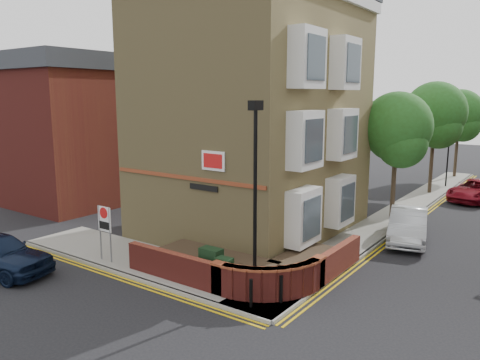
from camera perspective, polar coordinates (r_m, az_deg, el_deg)
name	(u,v)px	position (r m, az deg, el deg)	size (l,w,h in m)	color
ground	(194,299)	(15.88, -5.67, -14.22)	(120.00, 120.00, 0.00)	black
pavement_corner	(152,262)	(19.12, -10.71, -9.85)	(13.00, 3.00, 0.12)	gray
pavement_main	(403,210)	(28.63, 19.21, -3.51)	(2.00, 32.00, 0.12)	gray
kerb_side	(122,274)	(18.18, -14.17, -11.04)	(13.00, 0.15, 0.12)	gray
kerb_main_near	(420,213)	(28.38, 21.14, -3.75)	(0.15, 32.00, 0.12)	gray
yellow_lines_side	(117,277)	(18.06, -14.78, -11.41)	(13.00, 0.28, 0.01)	gold
yellow_lines_main	(425,214)	(28.33, 21.62, -3.91)	(0.28, 32.00, 0.01)	gold
corner_building	(257,103)	(22.57, 2.08, 9.35)	(8.95, 10.40, 13.60)	#95824F
garden_wall	(238,275)	(17.68, -0.23, -11.56)	(6.80, 6.00, 1.20)	maroon
lamppost	(255,199)	(14.79, 1.85, -2.33)	(0.25, 0.50, 6.30)	black
utility_cabinet_large	(211,265)	(16.70, -3.53, -10.26)	(0.80, 0.45, 1.20)	black
utility_cabinet_small	(224,274)	(16.03, -1.95, -11.33)	(0.55, 0.40, 1.10)	black
bollard_near	(251,293)	(14.81, 1.35, -13.62)	(0.11, 0.11, 0.90)	black
bollard_far	(281,289)	(15.14, 5.03, -13.11)	(0.11, 0.11, 0.90)	black
zone_sign	(105,223)	(19.11, -16.17, -5.10)	(0.72, 0.07, 2.20)	slate
side_building	(96,128)	(31.04, -17.12, 6.02)	(6.40, 10.40, 9.00)	maroon
tree_near	(397,132)	(26.07, 18.57, 5.58)	(3.64, 3.65, 6.70)	#382B1E
tree_mid	(435,117)	(33.77, 22.66, 7.09)	(4.03, 4.03, 7.42)	#382B1E
tree_far	(459,117)	(41.61, 25.16, 6.96)	(3.81, 3.81, 7.00)	#382B1E
traffic_light_assembly	(448,150)	(36.74, 24.06, 3.40)	(0.20, 0.16, 4.20)	black
silver_car_near	(408,225)	(22.73, 19.81, -5.23)	(1.58, 4.53, 1.49)	#B8BCC0
red_car_main	(475,190)	(33.16, 26.73, -1.14)	(2.24, 4.86, 1.35)	maroon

